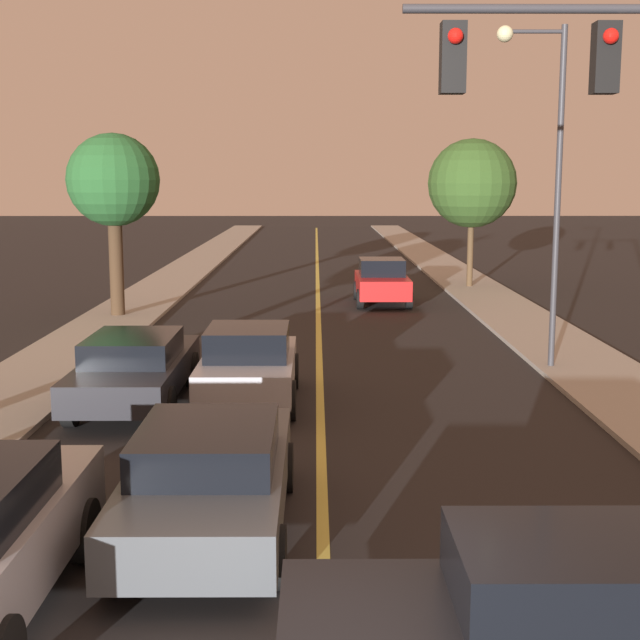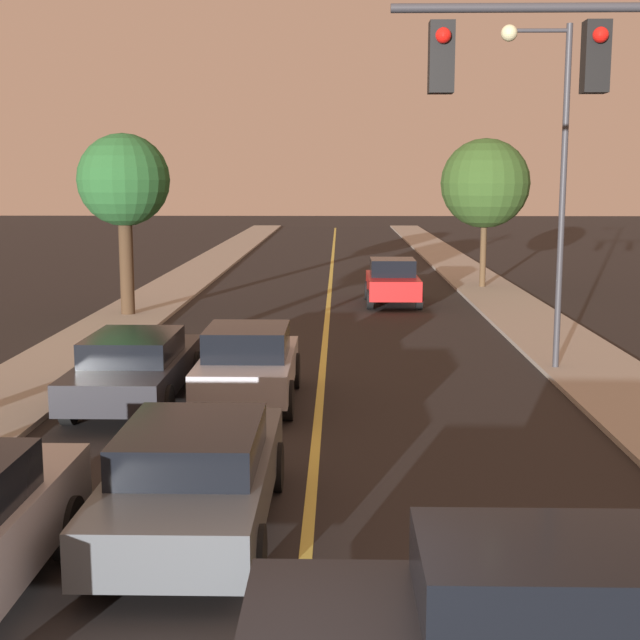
# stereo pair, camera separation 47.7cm
# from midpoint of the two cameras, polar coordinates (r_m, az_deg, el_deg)

# --- Properties ---
(road_surface) EXTENTS (10.02, 80.00, 0.01)m
(road_surface) POSITION_cam_midpoint_polar(r_m,az_deg,el_deg) (42.27, -0.49, 3.09)
(road_surface) COLOR black
(road_surface) RESTS_ON ground
(sidewalk_left) EXTENTS (2.50, 80.00, 0.12)m
(sidewalk_left) POSITION_cam_midpoint_polar(r_m,az_deg,el_deg) (42.75, -8.92, 3.12)
(sidewalk_left) COLOR #9E998E
(sidewalk_left) RESTS_ON ground
(sidewalk_right) EXTENTS (2.50, 80.00, 0.12)m
(sidewalk_right) POSITION_cam_midpoint_polar(r_m,az_deg,el_deg) (42.71, 7.95, 3.14)
(sidewalk_right) COLOR #9E998E
(sidewalk_right) RESTS_ON ground
(car_near_lane_front) EXTENTS (1.99, 4.88, 1.44)m
(car_near_lane_front) POSITION_cam_midpoint_polar(r_m,az_deg,el_deg) (11.28, -8.31, -9.85)
(car_near_lane_front) COLOR #474C51
(car_near_lane_front) RESTS_ON ground
(car_near_lane_second) EXTENTS (1.90, 4.09, 1.55)m
(car_near_lane_second) POSITION_cam_midpoint_polar(r_m,az_deg,el_deg) (17.53, -5.37, -2.82)
(car_near_lane_second) COLOR #A5A8B2
(car_near_lane_second) RESTS_ON ground
(car_outer_lane_second) EXTENTS (1.97, 5.04, 1.42)m
(car_outer_lane_second) POSITION_cam_midpoint_polar(r_m,az_deg,el_deg) (17.78, -12.50, -2.97)
(car_outer_lane_second) COLOR black
(car_outer_lane_second) RESTS_ON ground
(car_far_oncoming) EXTENTS (1.88, 3.91, 1.59)m
(car_far_oncoming) POSITION_cam_midpoint_polar(r_m,az_deg,el_deg) (31.49, 3.55, 2.49)
(car_far_oncoming) COLOR red
(car_far_oncoming) RESTS_ON ground
(car_crossing_right) EXTENTS (4.43, 1.87, 1.56)m
(car_crossing_right) POSITION_cam_midpoint_polar(r_m,az_deg,el_deg) (7.78, 13.24, -18.71)
(car_crossing_right) COLOR black
(car_crossing_right) RESTS_ON ground
(traffic_signal_mast) EXTENTS (4.47, 0.42, 6.67)m
(traffic_signal_mast) POSITION_cam_midpoint_polar(r_m,az_deg,el_deg) (12.48, 18.22, 10.70)
(traffic_signal_mast) COLOR #333338
(traffic_signal_mast) RESTS_ON ground
(streetlamp_right) EXTENTS (1.55, 0.36, 7.60)m
(streetlamp_right) POSITION_cam_midpoint_polar(r_m,az_deg,el_deg) (20.73, 13.55, 10.25)
(streetlamp_right) COLOR #333338
(streetlamp_right) RESTS_ON ground
(tree_left_far) EXTENTS (2.88, 2.88, 5.67)m
(tree_left_far) POSITION_cam_midpoint_polar(r_m,az_deg,el_deg) (28.73, -13.56, 8.58)
(tree_left_far) COLOR #3D2B1C
(tree_left_far) RESTS_ON ground
(tree_right_near) EXTENTS (3.50, 3.50, 5.84)m
(tree_right_near) POSITION_cam_midpoint_polar(r_m,az_deg,el_deg) (36.02, 9.33, 8.61)
(tree_right_near) COLOR #4C3823
(tree_right_near) RESTS_ON ground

